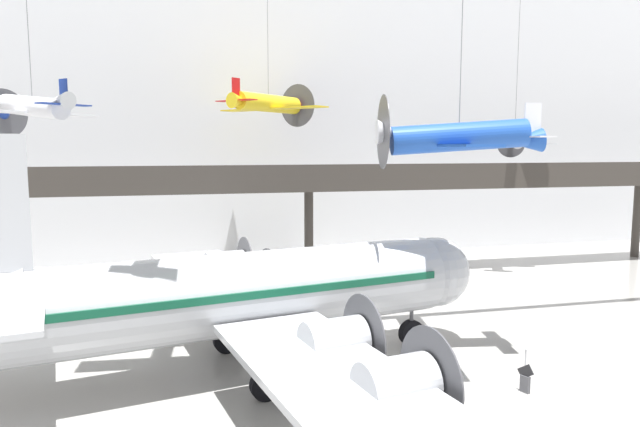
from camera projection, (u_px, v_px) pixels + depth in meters
name	position (u px, v px, depth m)	size (l,w,h in m)	color
ground_plane	(431.00, 399.00, 22.71)	(260.00, 260.00, 0.00)	#9E9B96
hangar_back_wall	(287.00, 108.00, 51.83)	(140.00, 3.00, 26.89)	silver
mezzanine_walkway	(312.00, 185.00, 42.87)	(110.00, 3.20, 8.66)	#38332D
airliner_silver_main	(235.00, 295.00, 24.58)	(24.78, 28.59, 10.46)	#B7BABF
suspended_plane_blue_trainer	(459.00, 137.00, 25.97)	(7.85, 9.53, 13.09)	#1E4CAD
suspended_plane_yellow_lowwing	(268.00, 104.00, 43.91)	(8.18, 8.43, 10.65)	yellow
suspended_plane_white_twin	(33.00, 107.00, 27.55)	(6.02, 5.98, 11.74)	silver
suspended_plane_silver_racer	(515.00, 141.00, 44.95)	(6.08, 5.35, 13.02)	silver
stanchion_barrier	(525.00, 365.00, 25.33)	(0.36, 0.36, 1.08)	#B2B5BA
info_sign_pedestal	(525.00, 382.00, 23.26)	(0.32, 0.74, 1.24)	#4C4C51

